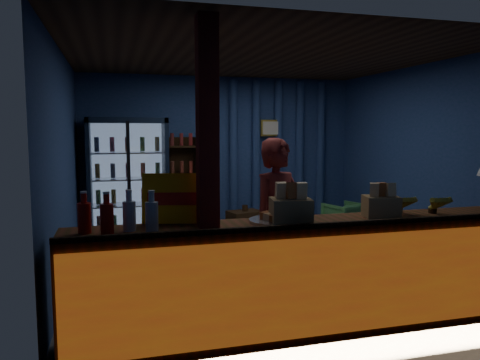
# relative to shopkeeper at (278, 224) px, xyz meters

# --- Properties ---
(ground) EXTENTS (4.60, 4.60, 0.00)m
(ground) POSITION_rel_shopkeeper_xyz_m (0.25, 1.33, -0.82)
(ground) COLOR #515154
(ground) RESTS_ON ground
(room_walls) EXTENTS (4.60, 4.60, 4.60)m
(room_walls) POSITION_rel_shopkeeper_xyz_m (0.25, 1.33, 0.75)
(room_walls) COLOR navy
(room_walls) RESTS_ON ground
(counter) EXTENTS (4.40, 0.57, 0.99)m
(counter) POSITION_rel_shopkeeper_xyz_m (0.25, -0.58, -0.35)
(counter) COLOR brown
(counter) RESTS_ON ground
(support_post) EXTENTS (0.16, 0.16, 2.60)m
(support_post) POSITION_rel_shopkeeper_xyz_m (-0.80, -0.57, 0.48)
(support_post) COLOR maroon
(support_post) RESTS_ON ground
(beverage_cooler) EXTENTS (1.20, 0.62, 1.90)m
(beverage_cooler) POSITION_rel_shopkeeper_xyz_m (-1.30, 3.25, 0.11)
(beverage_cooler) COLOR black
(beverage_cooler) RESTS_ON ground
(bottle_shelf) EXTENTS (0.50, 0.28, 1.60)m
(bottle_shelf) POSITION_rel_shopkeeper_xyz_m (-0.45, 3.39, -0.03)
(bottle_shelf) COLOR #332010
(bottle_shelf) RESTS_ON ground
(curtain_folds) EXTENTS (1.74, 0.14, 2.50)m
(curtain_folds) POSITION_rel_shopkeeper_xyz_m (1.25, 3.47, 0.48)
(curtain_folds) COLOR navy
(curtain_folds) RESTS_ON room_walls
(framed_picture) EXTENTS (0.36, 0.04, 0.28)m
(framed_picture) POSITION_rel_shopkeeper_xyz_m (1.10, 3.43, 0.93)
(framed_picture) COLOR gold
(framed_picture) RESTS_ON room_walls
(shopkeeper) EXTENTS (0.71, 0.61, 1.64)m
(shopkeeper) POSITION_rel_shopkeeper_xyz_m (0.00, 0.00, 0.00)
(shopkeeper) COLOR maroon
(shopkeeper) RESTS_ON ground
(green_chair) EXTENTS (0.70, 0.71, 0.53)m
(green_chair) POSITION_rel_shopkeeper_xyz_m (2.15, 2.71, -0.56)
(green_chair) COLOR #4E9D50
(green_chair) RESTS_ON ground
(side_table) EXTENTS (0.57, 0.47, 0.55)m
(side_table) POSITION_rel_shopkeeper_xyz_m (0.45, 2.76, -0.59)
(side_table) COLOR #332010
(side_table) RESTS_ON ground
(yellow_sign) EXTENTS (0.53, 0.21, 0.41)m
(yellow_sign) POSITION_rel_shopkeeper_xyz_m (-1.04, -0.36, 0.34)
(yellow_sign) COLOR yellow
(yellow_sign) RESTS_ON counter
(soda_bottles) EXTENTS (0.59, 0.18, 0.32)m
(soda_bottles) POSITION_rel_shopkeeper_xyz_m (-1.49, -0.59, 0.26)
(soda_bottles) COLOR red
(soda_bottles) RESTS_ON counter
(snack_box_left) EXTENTS (0.37, 0.32, 0.34)m
(snack_box_left) POSITION_rel_shopkeeper_xyz_m (-0.12, -0.63, 0.25)
(snack_box_left) COLOR olive
(snack_box_left) RESTS_ON counter
(snack_box_centre) EXTENTS (0.34, 0.30, 0.31)m
(snack_box_centre) POSITION_rel_shopkeeper_xyz_m (0.76, -0.56, 0.24)
(snack_box_centre) COLOR olive
(snack_box_centre) RESTS_ON counter
(pastry_tray) EXTENTS (0.50, 0.50, 0.08)m
(pastry_tray) POSITION_rel_shopkeeper_xyz_m (-0.20, -0.55, 0.16)
(pastry_tray) COLOR silver
(pastry_tray) RESTS_ON counter
(banana_bunches) EXTENTS (0.56, 0.32, 0.19)m
(banana_bunches) POSITION_rel_shopkeeper_xyz_m (1.19, -0.50, 0.22)
(banana_bunches) COLOR gold
(banana_bunches) RESTS_ON counter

